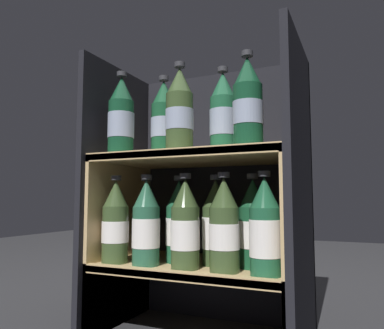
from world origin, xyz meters
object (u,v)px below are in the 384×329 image
at_px(bottle_lower_back_1, 179,224).
at_px(bottle_lower_back_2, 216,225).
at_px(bottle_lower_front_3, 224,228).
at_px(bottle_lower_back_3, 253,226).
at_px(bottle_upper_front_0, 121,119).
at_px(bottle_lower_back_0, 146,223).
at_px(bottle_upper_back_1, 223,115).
at_px(bottle_lower_front_1, 146,225).
at_px(bottle_upper_front_2, 248,105).
at_px(bottle_lower_front_0, 115,224).
at_px(bottle_lower_front_4, 265,230).
at_px(bottle_lower_front_2, 185,227).
at_px(bottle_upper_back_0, 164,121).
at_px(bottle_upper_front_1, 180,112).

height_order(bottle_lower_back_1, bottle_lower_back_2, same).
bearing_deg(bottle_lower_front_3, bottle_lower_back_3, 58.34).
height_order(bottle_upper_front_0, bottle_lower_back_1, bottle_upper_front_0).
distance_m(bottle_upper_front_0, bottle_lower_back_0, 0.33).
height_order(bottle_upper_back_1, bottle_lower_front_1, bottle_upper_back_1).
bearing_deg(bottle_upper_front_2, bottle_upper_front_0, 180.00).
bearing_deg(bottle_lower_front_0, bottle_lower_back_2, 16.96).
relative_size(bottle_upper_front_0, bottle_upper_back_1, 1.00).
relative_size(bottle_lower_back_0, bottle_lower_back_3, 1.00).
bearing_deg(bottle_lower_front_4, bottle_lower_front_3, 180.00).
distance_m(bottle_lower_front_2, bottle_lower_back_2, 0.10).
height_order(bottle_lower_front_3, bottle_lower_back_2, same).
xyz_separation_m(bottle_lower_back_1, bottle_lower_back_3, (0.23, 0.00, 0.00)).
height_order(bottle_lower_front_1, bottle_lower_back_3, same).
height_order(bottle_upper_front_0, bottle_lower_front_4, bottle_upper_front_0).
xyz_separation_m(bottle_lower_back_2, bottle_lower_back_3, (0.11, 0.00, 0.00)).
bearing_deg(bottle_upper_back_0, bottle_lower_back_1, 0.00).
height_order(bottle_lower_front_0, bottle_lower_back_1, same).
height_order(bottle_upper_front_2, bottle_upper_back_0, same).
bearing_deg(bottle_lower_front_2, bottle_upper_back_1, 47.15).
height_order(bottle_lower_front_0, bottle_lower_back_3, same).
height_order(bottle_upper_front_2, bottle_lower_back_3, bottle_upper_front_2).
xyz_separation_m(bottle_upper_front_1, bottle_lower_front_3, (0.13, 0.00, -0.32)).
xyz_separation_m(bottle_lower_front_1, bottle_lower_back_1, (0.06, 0.09, 0.00)).
xyz_separation_m(bottle_lower_front_1, bottle_lower_back_2, (0.18, 0.09, -0.00)).
bearing_deg(bottle_lower_front_1, bottle_lower_back_0, 121.30).
xyz_separation_m(bottle_lower_front_0, bottle_lower_back_2, (0.29, 0.09, -0.00)).
xyz_separation_m(bottle_lower_back_0, bottle_lower_back_2, (0.23, -0.00, -0.00)).
xyz_separation_m(bottle_upper_front_1, bottle_upper_back_0, (-0.10, 0.09, -0.00)).
bearing_deg(bottle_lower_back_2, bottle_lower_front_2, -122.72).
height_order(bottle_lower_back_1, bottle_lower_back_3, same).
height_order(bottle_upper_back_0, bottle_lower_front_0, bottle_upper_back_0).
bearing_deg(bottle_upper_back_1, bottle_lower_front_0, -164.32).
bearing_deg(bottle_upper_front_0, bottle_upper_front_2, 0.00).
bearing_deg(bottle_upper_back_0, bottle_lower_front_2, -36.70).
xyz_separation_m(bottle_lower_front_2, bottle_lower_back_2, (0.06, 0.09, -0.00)).
bearing_deg(bottle_lower_front_4, bottle_upper_front_2, 180.00).
relative_size(bottle_upper_front_1, bottle_lower_back_1, 1.00).
xyz_separation_m(bottle_upper_front_2, bottle_lower_front_1, (-0.31, 0.00, -0.32)).
bearing_deg(bottle_lower_front_0, bottle_lower_back_0, 58.70).
bearing_deg(bottle_upper_front_2, bottle_lower_front_2, 180.00).
bearing_deg(bottle_lower_front_0, bottle_lower_front_2, 0.00).
distance_m(bottle_upper_back_1, bottle_lower_back_3, 0.33).
relative_size(bottle_lower_front_2, bottle_lower_front_3, 1.00).
distance_m(bottle_lower_front_1, bottle_lower_back_3, 0.30).
bearing_deg(bottle_lower_back_2, bottle_lower_back_3, 0.00).
relative_size(bottle_upper_back_1, bottle_lower_back_1, 1.00).
xyz_separation_m(bottle_lower_front_2, bottle_lower_front_4, (0.22, 0.00, -0.00)).
xyz_separation_m(bottle_upper_back_0, bottle_lower_front_2, (0.12, -0.09, -0.32)).
xyz_separation_m(bottle_lower_front_2, bottle_lower_back_3, (0.17, 0.09, 0.00)).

